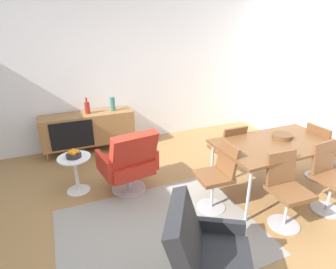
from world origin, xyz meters
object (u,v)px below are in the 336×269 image
side_table_round (76,170)px  dining_chair_front_right (329,175)px  dining_chair_near_window (218,174)px  dining_chair_back_left (228,149)px  dining_table (276,145)px  wooden_bowl_on_table (282,136)px  fruit_bowl (74,154)px  vase_cobalt (87,108)px  sideboard (88,128)px  dining_chair_far_end (321,150)px  lounge_chair_red (129,161)px  dining_chair_front_left (286,188)px  vase_sculptural_dark (113,104)px  armchair_black_shell (207,261)px

side_table_round → dining_chair_front_right: bearing=-30.1°
dining_chair_near_window → dining_chair_back_left: same height
dining_table → wooden_bowl_on_table: (0.17, 0.08, 0.07)m
dining_table → dining_chair_front_right: (0.35, -0.56, -0.23)m
side_table_round → fruit_bowl: bearing=28.5°
vase_cobalt → dining_chair_front_right: bearing=-49.9°
dining_table → sideboard: bearing=132.2°
sideboard → dining_chair_back_left: bearing=-45.2°
wooden_bowl_on_table → dining_chair_far_end: 0.79m
dining_chair_far_end → fruit_bowl: (-3.35, 1.07, 0.09)m
fruit_bowl → lounge_chair_red: bearing=-24.7°
wooden_bowl_on_table → dining_chair_front_right: (0.18, -0.64, -0.30)m
dining_chair_front_left → dining_chair_back_left: same height
side_table_round → sideboard: bearing=74.2°
vase_cobalt → wooden_bowl_on_table: 3.19m
sideboard → fruit_bowl: (-0.36, -1.26, 0.12)m
dining_chair_back_left → vase_sculptural_dark: bearing=126.0°
armchair_black_shell → lounge_chair_red: bearing=93.1°
lounge_chair_red → dining_table: bearing=-23.0°
sideboard → vase_cobalt: vase_cobalt is taller
dining_table → dining_chair_near_window: dining_chair_near_window is taller
dining_chair_near_window → dining_chair_front_left: (0.54, -0.56, 0.00)m
dining_chair_far_end → side_table_round: (-3.35, 1.07, -0.15)m
wooden_bowl_on_table → armchair_black_shell: 2.22m
armchair_black_shell → sideboard: bearing=97.0°
lounge_chair_red → armchair_black_shell: 1.85m
sideboard → lounge_chair_red: lounge_chair_red is taller
dining_chair_near_window → dining_chair_front_left: size_ratio=1.00×
armchair_black_shell → fruit_bowl: size_ratio=4.73×
sideboard → side_table_round: 1.32m
dining_chair_back_left → fruit_bowl: dining_chair_back_left is taller
dining_table → dining_chair_front_right: bearing=-58.3°
dining_table → lounge_chair_red: bearing=157.0°
sideboard → dining_chair_front_left: 3.39m
vase_sculptural_dark → dining_chair_front_left: size_ratio=0.29×
dining_chair_back_left → lounge_chair_red: (-1.44, 0.20, -0.00)m
vase_sculptural_dark → fruit_bowl: bearing=-123.2°
sideboard → dining_table: 3.15m
vase_sculptural_dark → side_table_round: 1.60m
dining_chair_far_end → vase_sculptural_dark: bearing=137.3°
dining_chair_front_left → side_table_round: 2.68m
sideboard → lounge_chair_red: size_ratio=1.69×
sideboard → dining_chair_near_window: (1.22, -2.33, 0.03)m
wooden_bowl_on_table → sideboard: bearing=135.4°
dining_table → vase_cobalt: bearing=131.8°
vase_sculptural_dark → armchair_black_shell: size_ratio=0.26×
dining_chair_back_left → side_table_round: (-2.12, 0.51, -0.15)m
dining_table → dining_chair_near_window: 0.92m
dining_chair_front_left → side_table_round: size_ratio=1.65×
dining_chair_near_window → dining_chair_far_end: bearing=0.1°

